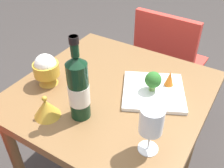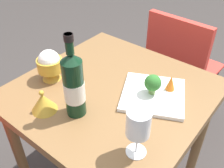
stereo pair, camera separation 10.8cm
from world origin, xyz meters
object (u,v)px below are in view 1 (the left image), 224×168
at_px(wine_glass, 151,121).
at_px(broccoli_floret, 153,80).
at_px(wine_bottle, 78,88).
at_px(rice_bowl_lid, 46,108).
at_px(chair_near_window, 167,58).
at_px(carrot_garnish_left, 170,78).
at_px(rice_bowl, 46,69).
at_px(serving_plate, 153,91).

bearing_deg(wine_glass, broccoli_floret, -157.89).
height_order(wine_bottle, rice_bowl_lid, wine_bottle).
relative_size(chair_near_window, rice_bowl_lid, 8.50).
relative_size(wine_bottle, rice_bowl_lid, 3.28).
distance_m(wine_bottle, rice_bowl_lid, 0.16).
distance_m(wine_bottle, carrot_garnish_left, 0.40).
bearing_deg(rice_bowl, wine_glass, 79.20).
bearing_deg(rice_bowl, carrot_garnish_left, 117.70).
relative_size(wine_glass, broccoli_floret, 2.09).
relative_size(wine_glass, carrot_garnish_left, 2.72).
xyz_separation_m(rice_bowl_lid, serving_plate, (-0.33, 0.28, -0.03)).
xyz_separation_m(broccoli_floret, carrot_garnish_left, (-0.07, 0.05, -0.02)).
xyz_separation_m(chair_near_window, serving_plate, (0.63, 0.16, 0.22)).
xyz_separation_m(rice_bowl, serving_plate, (-0.18, 0.42, -0.07)).
relative_size(chair_near_window, carrot_garnish_left, 12.90).
bearing_deg(wine_bottle, carrot_garnish_left, 146.37).
height_order(chair_near_window, serving_plate, chair_near_window).
xyz_separation_m(wine_bottle, rice_bowl_lid, (0.07, -0.11, -0.09)).
xyz_separation_m(chair_near_window, wine_glass, (0.91, 0.27, 0.34)).
bearing_deg(broccoli_floret, rice_bowl_lid, -40.31).
relative_size(rice_bowl_lid, carrot_garnish_left, 1.52).
relative_size(wine_bottle, serving_plate, 0.98).
height_order(wine_bottle, serving_plate, wine_bottle).
bearing_deg(serving_plate, broccoli_floret, -61.57).
xyz_separation_m(serving_plate, carrot_garnish_left, (-0.07, 0.04, 0.04)).
xyz_separation_m(chair_near_window, rice_bowl_lid, (0.96, -0.12, 0.25)).
height_order(wine_glass, rice_bowl, wine_glass).
xyz_separation_m(wine_bottle, serving_plate, (-0.26, 0.18, -0.12)).
relative_size(wine_glass, rice_bowl_lid, 1.79).
distance_m(wine_glass, serving_plate, 0.32).
distance_m(chair_near_window, carrot_garnish_left, 0.65).
distance_m(wine_glass, broccoli_floret, 0.30).
bearing_deg(carrot_garnish_left, wine_bottle, -33.63).
bearing_deg(rice_bowl_lid, serving_plate, 139.37).
distance_m(chair_near_window, rice_bowl, 0.89).
height_order(wine_glass, carrot_garnish_left, wine_glass).
bearing_deg(carrot_garnish_left, wine_glass, 10.85).
bearing_deg(wine_bottle, rice_bowl_lid, -57.28).
relative_size(chair_near_window, rice_bowl, 6.00).
distance_m(wine_bottle, wine_glass, 0.28).
distance_m(wine_bottle, serving_plate, 0.34).
distance_m(rice_bowl, rice_bowl_lid, 0.21).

